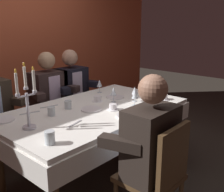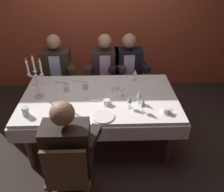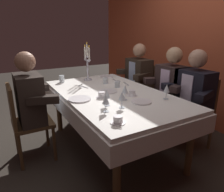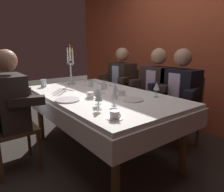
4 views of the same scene
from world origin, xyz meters
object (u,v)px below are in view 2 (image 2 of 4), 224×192
water_tumbler_2 (26,111)px  seated_diner_1 (67,149)px  wine_glass_3 (123,88)px  dinner_plate_1 (95,97)px  wine_glass_1 (140,94)px  coffee_cup_0 (107,102)px  dinner_plate_3 (103,116)px  seated_diner_0 (57,66)px  dining_table (100,104)px  dinner_plate_0 (42,83)px  seated_diner_3 (128,65)px  wine_glass_2 (143,103)px  coffee_cup_1 (115,88)px  wine_glass_4 (130,99)px  water_tumbler_0 (66,88)px  dinner_plate_2 (134,91)px  candelabra (37,81)px  wine_glass_0 (135,73)px  seated_diner_2 (105,66)px  coffee_cup_2 (167,111)px  water_tumbler_1 (85,86)px

water_tumbler_2 → seated_diner_1: bearing=-45.5°
wine_glass_3 → water_tumbler_2: 1.14m
dinner_plate_1 → wine_glass_1: size_ratio=1.27×
coffee_cup_0 → seated_diner_1: 0.79m
dinner_plate_3 → seated_diner_0: 1.49m
dining_table → dinner_plate_0: (-0.79, 0.35, 0.13)m
seated_diner_0 → seated_diner_1: size_ratio=1.00×
seated_diner_3 → wine_glass_2: bearing=-87.8°
wine_glass_2 → coffee_cup_1: (-0.29, 0.49, -0.09)m
dinner_plate_3 → wine_glass_4: (0.30, 0.17, 0.11)m
seated_diner_1 → water_tumbler_0: bearing=97.8°
dinner_plate_1 → dinner_plate_2: (0.50, 0.12, 0.00)m
candelabra → wine_glass_2: (1.22, -0.35, -0.10)m
dinner_plate_2 → seated_diner_0: (-1.11, 0.79, -0.01)m
dinner_plate_1 → coffee_cup_0: size_ratio=1.58×
dinner_plate_2 → wine_glass_1: (0.03, -0.26, 0.11)m
wine_glass_4 → water_tumbler_0: size_ratio=1.96×
coffee_cup_0 → coffee_cup_1: 0.35m
wine_glass_2 → seated_diner_0: (-1.16, 1.23, -0.12)m
coffee_cup_1 → seated_diner_1: (-0.48, -1.03, -0.03)m
dinner_plate_3 → wine_glass_0: (0.44, 0.81, 0.11)m
seated_diner_1 → dinner_plate_1: bearing=75.6°
wine_glass_4 → water_tumbler_2: wine_glass_4 is taller
seated_diner_2 → seated_diner_3: bearing=0.0°
wine_glass_4 → dining_table: bearing=143.3°
dinner_plate_2 → dinner_plate_1: bearing=-166.4°
wine_glass_2 → coffee_cup_2: 0.28m
dinner_plate_1 → dinner_plate_2: size_ratio=1.00×
dinner_plate_2 → coffee_cup_1: coffee_cup_1 is taller
seated_diner_2 → seated_diner_3: (0.36, 0.00, 0.00)m
wine_glass_1 → seated_diner_0: (-1.14, 1.05, -0.12)m
dinner_plate_3 → coffee_cup_1: 0.59m
dinner_plate_1 → wine_glass_2: 0.64m
water_tumbler_2 → coffee_cup_2: size_ratio=0.75×
water_tumbler_1 → seated_diner_0: bearing=124.7°
seated_diner_3 → water_tumbler_1: bearing=-131.3°
dinner_plate_1 → wine_glass_2: wine_glass_2 is taller
wine_glass_2 → coffee_cup_0: 0.44m
wine_glass_1 → wine_glass_0: bearing=88.6°
wine_glass_2 → coffee_cup_0: (-0.40, 0.16, -0.09)m
seated_diner_2 → coffee_cup_1: bearing=-80.6°
dinner_plate_3 → wine_glass_0: size_ratio=1.50×
candelabra → water_tumbler_2: bearing=-99.4°
dinner_plate_1 → wine_glass_2: size_ratio=1.27×
water_tumbler_0 → dining_table: bearing=-17.7°
water_tumbler_1 → seated_diner_0: (-0.49, 0.71, -0.05)m
wine_glass_3 → seated_diner_2: size_ratio=0.13×
candelabra → dinner_plate_0: bearing=99.5°
dining_table → dinner_plate_0: size_ratio=9.19×
dining_table → seated_diner_1: 0.94m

